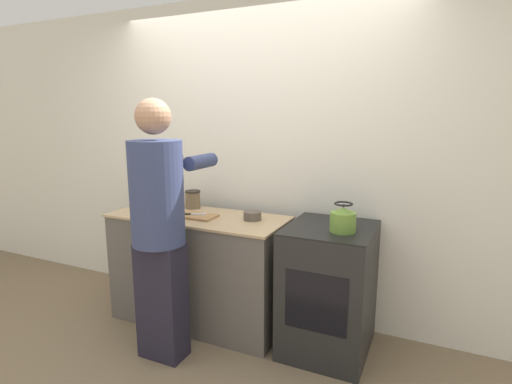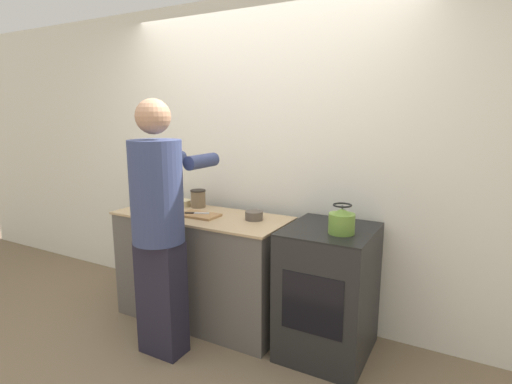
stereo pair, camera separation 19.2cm
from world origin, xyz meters
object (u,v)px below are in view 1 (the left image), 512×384
at_px(knife, 193,214).
at_px(canister_jar, 193,199).
at_px(oven, 328,289).
at_px(kettle, 343,220).
at_px(bowl_prep, 252,216).
at_px(person, 159,223).
at_px(cutting_board, 196,216).

height_order(knife, canister_jar, canister_jar).
distance_m(oven, kettle, 0.56).
relative_size(oven, bowl_prep, 6.79).
xyz_separation_m(person, kettle, (1.12, 0.48, 0.03)).
xyz_separation_m(kettle, bowl_prep, (-0.71, 0.11, -0.07)).
height_order(bowl_prep, canister_jar, canister_jar).
distance_m(cutting_board, bowl_prep, 0.44).
distance_m(knife, kettle, 1.17).
bearing_deg(cutting_board, bowl_prep, 14.60).
xyz_separation_m(kettle, canister_jar, (-1.33, 0.24, -0.03)).
distance_m(oven, canister_jar, 1.34).
xyz_separation_m(oven, knife, (-1.07, -0.08, 0.45)).
bearing_deg(kettle, canister_jar, 169.80).
bearing_deg(bowl_prep, oven, -2.38).
height_order(kettle, bowl_prep, kettle).
relative_size(oven, kettle, 4.71).
relative_size(kettle, bowl_prep, 1.44).
xyz_separation_m(person, knife, (-0.05, 0.47, -0.06)).
bearing_deg(oven, knife, -175.51).
bearing_deg(cutting_board, kettle, 0.33).
relative_size(knife, bowl_prep, 1.39).
xyz_separation_m(knife, kettle, (1.17, 0.00, 0.09)).
height_order(person, bowl_prep, person).
bearing_deg(person, kettle, 23.05).
xyz_separation_m(cutting_board, knife, (-0.03, 0.00, 0.01)).
bearing_deg(bowl_prep, person, -125.31).
bearing_deg(knife, kettle, -24.89).
relative_size(kettle, canister_jar, 1.29).
bearing_deg(bowl_prep, knife, -166.65).
xyz_separation_m(cutting_board, bowl_prep, (0.43, 0.11, 0.02)).
distance_m(person, bowl_prep, 0.71).
relative_size(oven, knife, 4.88).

